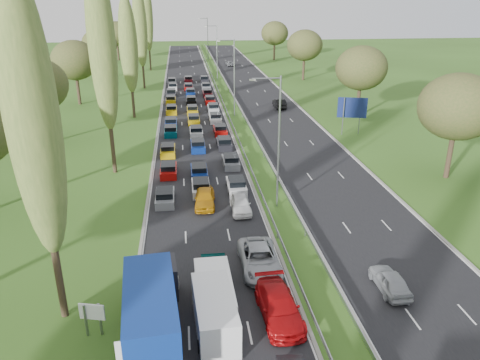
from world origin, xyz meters
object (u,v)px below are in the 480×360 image
white_van_rear (214,293)px  info_sign (92,315)px  blue_lorry (152,310)px  direction_sign (352,109)px  white_van_front (214,311)px  near_car_2 (159,297)px

white_van_rear → info_sign: white_van_rear is taller
white_van_rear → blue_lorry: bearing=-146.1°
info_sign → direction_sign: size_ratio=0.40×
direction_sign → blue_lorry: bearing=-122.9°
white_van_front → info_sign: (-6.93, 0.16, 0.21)m
near_car_2 → info_sign: bearing=-143.2°
white_van_front → info_sign: bearing=175.5°
blue_lorry → white_van_front: 3.68m
near_car_2 → info_sign: size_ratio=2.29×
blue_lorry → direction_sign: bearing=52.3°
info_sign → white_van_rear: bearing=12.5°
blue_lorry → white_van_front: blue_lorry is taller
white_van_rear → direction_sign: direction_sign is taller
near_car_2 → white_van_front: size_ratio=0.86×
near_car_2 → white_van_front: (3.33, -2.42, 0.47)m
white_van_rear → info_sign: (-7.04, -1.56, 0.23)m
near_car_2 → direction_sign: direction_sign is taller
near_car_2 → white_van_rear: (3.44, -0.70, 0.45)m
blue_lorry → white_van_rear: size_ratio=1.74×
info_sign → near_car_2: bearing=32.1°
near_car_2 → direction_sign: 44.08m
white_van_front → direction_sign: direction_sign is taller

